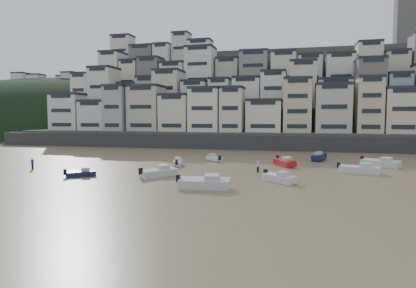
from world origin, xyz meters
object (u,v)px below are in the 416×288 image
(boat_b, at_px, (279,177))
(boat_g, at_px, (381,162))
(boat_a, at_px, (204,182))
(person_blue, at_px, (32,164))
(boat_d, at_px, (359,168))
(boat_c, at_px, (158,171))
(boat_j, at_px, (81,172))
(boat_h, at_px, (214,157))
(boat_e, at_px, (285,161))
(boat_i, at_px, (319,156))
(boat_f, at_px, (177,162))
(person_pink, at_px, (258,166))

(boat_b, xyz_separation_m, boat_g, (15.09, 17.62, 0.16))
(boat_a, xyz_separation_m, boat_g, (23.00, 24.02, 0.00))
(boat_b, xyz_separation_m, person_blue, (-37.31, 2.16, 0.16))
(boat_a, bearing_deg, boat_d, 34.13)
(boat_c, xyz_separation_m, person_blue, (-21.35, 1.95, 0.08))
(boat_j, bearing_deg, boat_h, 21.84)
(boat_a, xyz_separation_m, boat_h, (-4.65, 25.29, -0.23))
(boat_b, relative_size, boat_e, 0.90)
(boat_g, distance_m, boat_j, 45.76)
(boat_d, xyz_separation_m, boat_e, (-10.64, 5.32, -0.03))
(boat_a, relative_size, boat_c, 1.09)
(boat_g, height_order, boat_i, boat_g)
(person_blue, bearing_deg, boat_e, 19.01)
(boat_i, relative_size, person_blue, 3.59)
(boat_f, height_order, boat_j, boat_f)
(boat_f, relative_size, boat_j, 1.07)
(boat_j, bearing_deg, boat_i, 4.43)
(boat_d, relative_size, boat_e, 1.04)
(boat_c, height_order, boat_i, boat_i)
(boat_a, distance_m, boat_f, 20.08)
(boat_f, distance_m, boat_h, 8.66)
(boat_f, relative_size, boat_g, 0.72)
(boat_d, xyz_separation_m, person_blue, (-48.05, -7.57, 0.06))
(boat_h, bearing_deg, boat_d, -150.62)
(boat_e, height_order, person_pink, person_pink)
(boat_a, bearing_deg, person_blue, 157.06)
(boat_c, xyz_separation_m, boat_d, (26.71, 9.52, 0.03))
(boat_c, bearing_deg, boat_j, 138.44)
(boat_b, bearing_deg, boat_e, 132.12)
(boat_h, xyz_separation_m, boat_i, (18.59, 5.70, 0.23))
(boat_f, distance_m, boat_g, 32.72)
(boat_e, height_order, boat_g, boat_g)
(boat_g, bearing_deg, person_blue, -130.27)
(boat_c, bearing_deg, boat_f, 40.77)
(person_blue, bearing_deg, boat_b, -3.31)
(person_pink, bearing_deg, boat_a, -108.09)
(boat_b, relative_size, boat_f, 1.14)
(person_blue, bearing_deg, boat_f, 24.70)
(boat_a, relative_size, person_blue, 3.62)
(boat_a, distance_m, person_blue, 30.61)
(boat_e, distance_m, boat_i, 11.23)
(boat_d, xyz_separation_m, boat_i, (-4.72, 14.86, 0.04))
(boat_a, xyz_separation_m, boat_e, (8.02, 21.45, -0.08))
(boat_b, bearing_deg, person_blue, -140.79)
(boat_b, distance_m, boat_d, 14.50)
(boat_e, bearing_deg, boat_a, -48.60)
(boat_h, bearing_deg, person_pink, 179.51)
(boat_i, bearing_deg, boat_d, 30.72)
(boat_a, bearing_deg, boat_e, 62.78)
(boat_a, bearing_deg, boat_i, 59.07)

